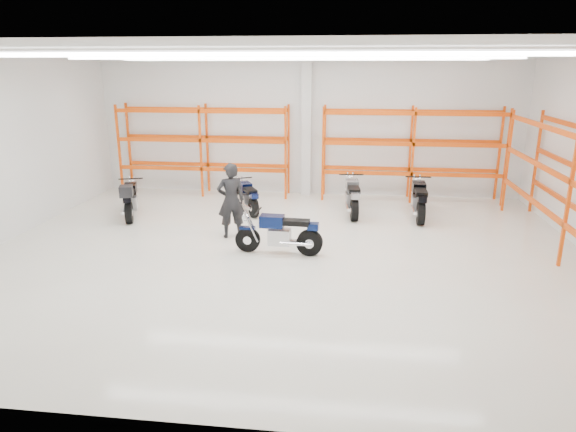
# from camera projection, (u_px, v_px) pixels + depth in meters

# --- Properties ---
(ground) EXTENTS (14.00, 14.00, 0.00)m
(ground) POSITION_uv_depth(u_px,v_px,m) (284.00, 254.00, 11.96)
(ground) COLOR silver
(ground) RESTS_ON ground
(room_shell) EXTENTS (14.02, 12.02, 4.51)m
(room_shell) POSITION_uv_depth(u_px,v_px,m) (283.00, 111.00, 11.06)
(room_shell) COLOR white
(room_shell) RESTS_ON ground
(motorcycle_main) EXTENTS (2.06, 0.68, 1.01)m
(motorcycle_main) POSITION_uv_depth(u_px,v_px,m) (282.00, 234.00, 11.85)
(motorcycle_main) COLOR black
(motorcycle_main) RESTS_ON ground
(motorcycle_back_a) EXTENTS (1.00, 2.12, 1.12)m
(motorcycle_back_a) POSITION_uv_depth(u_px,v_px,m) (130.00, 200.00, 14.64)
(motorcycle_back_a) COLOR black
(motorcycle_back_a) RESTS_ON ground
(motorcycle_back_b) EXTENTS (1.03, 1.75, 0.94)m
(motorcycle_back_b) POSITION_uv_depth(u_px,v_px,m) (247.00, 198.00, 15.26)
(motorcycle_back_b) COLOR black
(motorcycle_back_b) RESTS_ON ground
(motorcycle_back_c) EXTENTS (0.73, 2.21, 1.09)m
(motorcycle_back_c) POSITION_uv_depth(u_px,v_px,m) (352.00, 198.00, 14.99)
(motorcycle_back_c) COLOR black
(motorcycle_back_c) RESTS_ON ground
(motorcycle_back_d) EXTENTS (0.74, 2.22, 1.09)m
(motorcycle_back_d) POSITION_uv_depth(u_px,v_px,m) (419.00, 201.00, 14.65)
(motorcycle_back_d) COLOR black
(motorcycle_back_d) RESTS_ON ground
(standing_man) EXTENTS (0.82, 0.69, 1.92)m
(standing_man) POSITION_uv_depth(u_px,v_px,m) (231.00, 201.00, 12.89)
(standing_man) COLOR black
(standing_man) RESTS_ON ground
(structural_column) EXTENTS (0.32, 0.32, 4.50)m
(structural_column) POSITION_uv_depth(u_px,v_px,m) (306.00, 128.00, 16.87)
(structural_column) COLOR white
(structural_column) RESTS_ON ground
(pallet_racking_back_left) EXTENTS (5.67, 0.87, 3.00)m
(pallet_racking_back_left) POSITION_uv_depth(u_px,v_px,m) (204.00, 141.00, 17.07)
(pallet_racking_back_left) COLOR #FF560F
(pallet_racking_back_left) RESTS_ON ground
(pallet_racking_back_right) EXTENTS (5.67, 0.87, 3.00)m
(pallet_racking_back_right) POSITION_uv_depth(u_px,v_px,m) (412.00, 145.00, 16.28)
(pallet_racking_back_right) COLOR #FF560F
(pallet_racking_back_right) RESTS_ON ground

